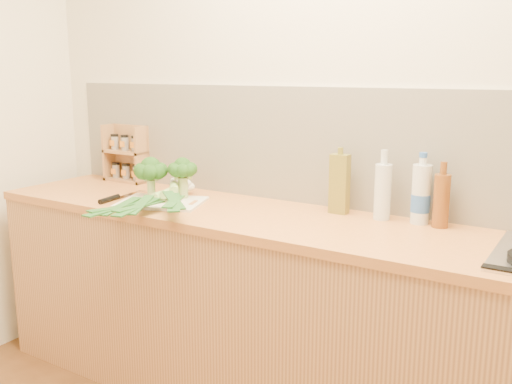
# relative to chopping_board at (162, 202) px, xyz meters

# --- Properties ---
(room_shell) EXTENTS (3.50, 3.50, 3.50)m
(room_shell) POSITION_rel_chopping_board_xyz_m (0.73, 0.37, 0.26)
(room_shell) COLOR beige
(room_shell) RESTS_ON ground
(counter) EXTENTS (3.20, 0.62, 0.90)m
(counter) POSITION_rel_chopping_board_xyz_m (0.73, 0.08, -0.46)
(counter) COLOR tan
(counter) RESTS_ON ground
(chopping_board) EXTENTS (0.45, 0.39, 0.01)m
(chopping_board) POSITION_rel_chopping_board_xyz_m (0.00, 0.00, 0.00)
(chopping_board) COLOR white
(chopping_board) RESTS_ON counter
(broccoli_left) EXTENTS (0.16, 0.17, 0.19)m
(broccoli_left) POSITION_rel_chopping_board_xyz_m (-0.11, 0.05, 0.13)
(broccoli_left) COLOR #95AD65
(broccoli_left) RESTS_ON chopping_board
(broccoli_right) EXTENTS (0.14, 0.14, 0.20)m
(broccoli_right) POSITION_rel_chopping_board_xyz_m (0.04, 0.11, 0.14)
(broccoli_right) COLOR #95AD65
(broccoli_right) RESTS_ON chopping_board
(leek_front) EXTENTS (0.11, 0.71, 0.04)m
(leek_front) POSITION_rel_chopping_board_xyz_m (-0.02, -0.02, 0.03)
(leek_front) COLOR white
(leek_front) RESTS_ON chopping_board
(leek_mid) EXTENTS (0.23, 0.69, 0.04)m
(leek_mid) POSITION_rel_chopping_board_xyz_m (0.04, -0.03, 0.05)
(leek_mid) COLOR white
(leek_mid) RESTS_ON chopping_board
(leek_back) EXTENTS (0.44, 0.51, 0.04)m
(leek_back) POSITION_rel_chopping_board_xyz_m (0.09, -0.02, 0.06)
(leek_back) COLOR white
(leek_back) RESTS_ON chopping_board
(chefs_knife) EXTENTS (0.07, 0.34, 0.02)m
(chefs_knife) POSITION_rel_chopping_board_xyz_m (-0.24, -0.06, 0.00)
(chefs_knife) COLOR silver
(chefs_knife) RESTS_ON counter
(spice_rack) EXTENTS (0.26, 0.11, 0.32)m
(spice_rack) POSITION_rel_chopping_board_xyz_m (-0.53, 0.32, 0.13)
(spice_rack) COLOR #B3774C
(spice_rack) RESTS_ON counter
(oil_tin) EXTENTS (0.08, 0.05, 0.29)m
(oil_tin) POSITION_rel_chopping_board_xyz_m (0.78, 0.27, 0.13)
(oil_tin) COLOR olive
(oil_tin) RESTS_ON counter
(glass_bottle) EXTENTS (0.07, 0.07, 0.29)m
(glass_bottle) POSITION_rel_chopping_board_xyz_m (0.97, 0.27, 0.12)
(glass_bottle) COLOR silver
(glass_bottle) RESTS_ON counter
(amber_bottle) EXTENTS (0.06, 0.06, 0.26)m
(amber_bottle) POSITION_rel_chopping_board_xyz_m (1.21, 0.28, 0.11)
(amber_bottle) COLOR brown
(amber_bottle) RESTS_ON counter
(water_bottle) EXTENTS (0.08, 0.08, 0.27)m
(water_bottle) POSITION_rel_chopping_board_xyz_m (1.13, 0.29, 0.11)
(water_bottle) COLOR silver
(water_bottle) RESTS_ON counter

